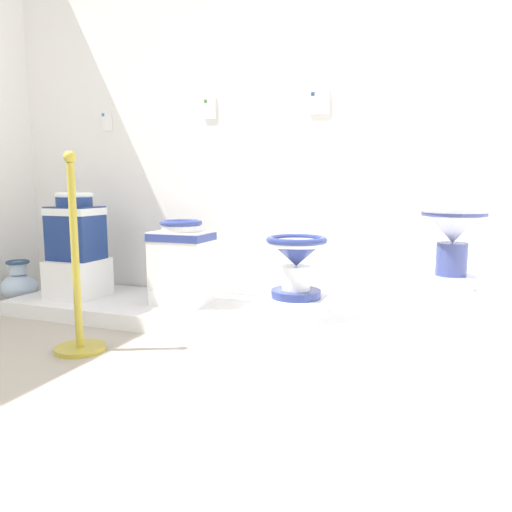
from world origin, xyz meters
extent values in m
cube|color=#B2A899|center=(2.00, 0.68, -0.01)|extent=(6.00, 5.36, 0.02)
cube|color=white|center=(2.00, 2.59, 1.60)|extent=(4.20, 0.06, 3.20)
cube|color=white|center=(2.00, 2.16, 0.05)|extent=(3.24, 0.76, 0.10)
cube|color=white|center=(0.79, 2.10, 0.23)|extent=(0.32, 0.37, 0.27)
cube|color=navy|center=(0.79, 2.10, 0.55)|extent=(0.33, 0.26, 0.37)
cube|color=white|center=(0.79, 2.10, 0.70)|extent=(0.33, 0.27, 0.05)
cylinder|color=navy|center=(0.79, 2.10, 0.78)|extent=(0.24, 0.24, 0.08)
torus|color=white|center=(0.79, 2.10, 0.82)|extent=(0.27, 0.27, 0.04)
cube|color=white|center=(1.59, 2.18, 0.15)|extent=(0.35, 0.29, 0.10)
cube|color=white|center=(1.59, 2.18, 0.39)|extent=(0.37, 0.27, 0.38)
cube|color=navy|center=(1.59, 2.18, 0.55)|extent=(0.38, 0.28, 0.05)
cylinder|color=white|center=(1.59, 2.18, 0.61)|extent=(0.25, 0.25, 0.06)
torus|color=navy|center=(1.59, 2.18, 0.64)|extent=(0.28, 0.28, 0.04)
cube|color=white|center=(2.39, 2.11, 0.16)|extent=(0.34, 0.35, 0.12)
cylinder|color=navy|center=(2.39, 2.11, 0.24)|extent=(0.30, 0.30, 0.05)
cylinder|color=white|center=(2.39, 2.11, 0.34)|extent=(0.17, 0.17, 0.14)
cone|color=navy|center=(2.39, 2.11, 0.49)|extent=(0.35, 0.35, 0.15)
cylinder|color=white|center=(2.39, 2.11, 0.55)|extent=(0.34, 0.34, 0.03)
torus|color=navy|center=(2.39, 2.11, 0.57)|extent=(0.36, 0.36, 0.04)
cylinder|color=white|center=(2.39, 2.11, 0.56)|extent=(0.24, 0.24, 0.01)
cube|color=white|center=(3.24, 2.11, 0.22)|extent=(0.38, 0.36, 0.24)
cylinder|color=silver|center=(3.24, 2.11, 0.37)|extent=(0.26, 0.26, 0.07)
cylinder|color=#3D498A|center=(3.24, 2.11, 0.50)|extent=(0.16, 0.16, 0.17)
cone|color=silver|center=(3.24, 2.11, 0.67)|extent=(0.33, 0.33, 0.18)
cylinder|color=#3D498A|center=(3.24, 2.11, 0.74)|extent=(0.33, 0.33, 0.03)
torus|color=silver|center=(3.24, 2.11, 0.76)|extent=(0.35, 0.35, 0.04)
cylinder|color=#3D498A|center=(3.24, 2.11, 0.76)|extent=(0.23, 0.23, 0.01)
cube|color=white|center=(0.76, 2.55, 1.37)|extent=(0.10, 0.01, 0.15)
cube|color=#386BAD|center=(0.73, 2.55, 1.42)|extent=(0.02, 0.01, 0.02)
cube|color=white|center=(1.63, 2.55, 1.42)|extent=(0.09, 0.01, 0.15)
cube|color=#5B9E4C|center=(1.60, 2.55, 1.47)|extent=(0.02, 0.01, 0.02)
cube|color=white|center=(2.41, 2.55, 1.42)|extent=(0.13, 0.01, 0.16)
cube|color=#386BAD|center=(2.37, 2.55, 1.47)|extent=(0.02, 0.01, 0.02)
cylinder|color=navy|center=(0.25, 2.09, 0.01)|extent=(0.17, 0.17, 0.03)
ellipsoid|color=silver|center=(0.25, 2.09, 0.13)|extent=(0.27, 0.27, 0.20)
cylinder|color=silver|center=(0.25, 2.09, 0.27)|extent=(0.12, 0.12, 0.09)
torus|color=navy|center=(0.25, 2.09, 0.32)|extent=(0.17, 0.17, 0.02)
cylinder|color=gold|center=(1.39, 1.40, 0.01)|extent=(0.27, 0.27, 0.02)
cylinder|color=gold|center=(1.39, 1.40, 0.51)|extent=(0.04, 0.04, 0.97)
sphere|color=gold|center=(1.39, 1.40, 1.03)|extent=(0.06, 0.06, 0.06)
camera|label=1|loc=(3.16, -0.62, 0.88)|focal=34.00mm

